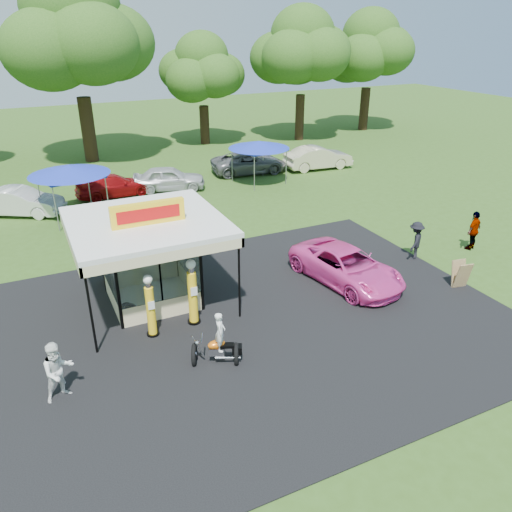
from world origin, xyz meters
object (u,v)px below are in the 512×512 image
object	(u,v)px
motorcycle	(219,343)
tent_west	(69,170)
bg_car_c	(169,178)
bg_car_d	(249,163)
pink_sedan	(346,266)
gas_station_kiosk	(149,259)
kiosk_car	(139,267)
bg_car_b	(114,185)
spectator_east_a	(415,241)
a_frame_sign	(461,275)
spectator_east_b	(474,230)
gas_pump_right	(193,294)
bg_car_a	(20,202)
bg_car_e	(318,158)
gas_pump_left	(150,307)
tent_east	(259,145)
spectator_west	(58,371)

from	to	relation	value
motorcycle	tent_west	xyz separation A→B (m)	(-2.34, 15.49, 1.96)
bg_car_c	bg_car_d	world-z (taller)	bg_car_c
motorcycle	pink_sedan	world-z (taller)	motorcycle
gas_station_kiosk	bg_car_c	distance (m)	14.29
kiosk_car	bg_car_b	world-z (taller)	bg_car_b
motorcycle	spectator_east_a	size ratio (longest dim) A/B	1.06
pink_sedan	bg_car_c	bearing A→B (deg)	91.52
gas_station_kiosk	tent_west	xyz separation A→B (m)	(-1.46, 10.77, 0.91)
a_frame_sign	spectator_east_b	bearing A→B (deg)	46.06
kiosk_car	pink_sedan	distance (m)	8.68
gas_pump_right	spectator_east_a	size ratio (longest dim) A/B	1.42
gas_station_kiosk	gas_pump_right	xyz separation A→B (m)	(0.91, -2.20, -0.57)
motorcycle	bg_car_a	xyz separation A→B (m)	(-5.03, 17.30, 0.04)
bg_car_c	bg_car_d	bearing A→B (deg)	-61.56
motorcycle	a_frame_sign	bearing A→B (deg)	25.90
motorcycle	tent_west	bearing A→B (deg)	122.20
motorcycle	bg_car_b	world-z (taller)	motorcycle
a_frame_sign	bg_car_e	world-z (taller)	bg_car_e
gas_pump_left	spectator_east_a	size ratio (longest dim) A/B	1.31
gas_station_kiosk	bg_car_d	bearing A→B (deg)	53.65
motorcycle	kiosk_car	bearing A→B (deg)	120.83
bg_car_a	a_frame_sign	bearing A→B (deg)	-107.72
bg_car_e	tent_west	size ratio (longest dim) A/B	1.18
spectator_east_a	tent_west	world-z (taller)	tent_west
bg_car_b	a_frame_sign	bearing A→B (deg)	-154.64
gas_pump_right	kiosk_car	world-z (taller)	gas_pump_right
gas_pump_right	bg_car_e	size ratio (longest dim) A/B	0.51
gas_pump_left	bg_car_a	bearing A→B (deg)	103.31
gas_pump_right	bg_car_b	distance (m)	15.98
bg_car_a	motorcycle	bearing A→B (deg)	-134.43
a_frame_sign	bg_car_a	world-z (taller)	bg_car_a
kiosk_car	bg_car_d	bearing A→B (deg)	-40.81
bg_car_d	pink_sedan	bearing A→B (deg)	175.93
a_frame_sign	spectator_east_b	distance (m)	4.31
bg_car_d	tent_east	world-z (taller)	tent_east
kiosk_car	spectator_east_b	world-z (taller)	spectator_east_b
gas_station_kiosk	gas_pump_left	bearing A→B (deg)	-105.10
spectator_west	spectator_east_a	world-z (taller)	spectator_west
spectator_east_b	bg_car_e	bearing A→B (deg)	-111.31
a_frame_sign	bg_car_a	size ratio (longest dim) A/B	0.24
kiosk_car	pink_sedan	size ratio (longest dim) A/B	0.54
motorcycle	bg_car_a	bearing A→B (deg)	129.84
tent_west	motorcycle	bearing A→B (deg)	-81.42
spectator_east_a	bg_car_c	xyz separation A→B (m)	(-7.08, 14.84, -0.12)
spectator_east_b	tent_east	bearing A→B (deg)	-90.10
bg_car_c	tent_west	xyz separation A→B (m)	(-6.12, -2.70, 1.92)
bg_car_b	bg_car_d	xyz separation A→B (m)	(9.76, 1.17, 0.07)
bg_car_e	gas_pump_left	bearing A→B (deg)	138.36
tent_east	motorcycle	bearing A→B (deg)	-119.44
bg_car_c	tent_east	xyz separation A→B (m)	(5.91, -1.00, 1.77)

